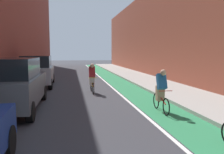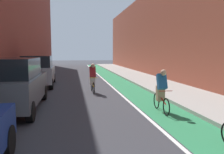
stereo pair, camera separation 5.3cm
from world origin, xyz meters
name	(u,v)px [view 1 (the left image)]	position (x,y,z in m)	size (l,w,h in m)	color
ground_plane	(78,82)	(0.00, 17.60, 0.00)	(95.04, 95.04, 0.00)	#38383D
bike_lane_paint	(113,79)	(2.91, 19.60, 0.00)	(1.60, 43.20, 0.00)	#2D8451
lane_divider_stripe	(102,79)	(2.01, 19.60, 0.00)	(0.12, 43.20, 0.00)	white
sidewalk_right	(139,77)	(5.18, 19.60, 0.07)	(2.93, 43.20, 0.14)	#A8A59E
building_facade_right	(160,33)	(7.84, 21.60, 4.00)	(2.40, 39.20, 8.01)	#9E4C38
parked_suv_gray	(13,84)	(-2.66, 9.88, 1.02)	(1.97, 4.56, 1.98)	#595B60
parked_suv_silver	(37,71)	(-2.66, 16.20, 1.02)	(2.10, 4.43, 1.98)	#9EA0A8
cyclist_mid	(161,89)	(2.75, 8.72, 0.84)	(0.48, 1.67, 1.59)	black
cyclist_trailing	(92,77)	(0.60, 13.14, 0.85)	(0.48, 1.69, 1.60)	black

